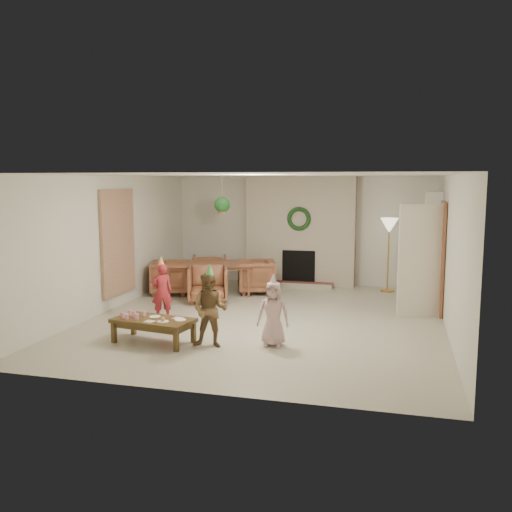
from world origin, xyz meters
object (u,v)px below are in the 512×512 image
(dining_chair_near, at_px, (208,284))
(coffee_table_top, at_px, (153,320))
(dining_table, at_px, (209,279))
(dining_chair_far, at_px, (209,271))
(child_plaid, at_px, (210,310))
(child_pink, at_px, (273,314))
(dining_chair_right, at_px, (256,276))
(child_red, at_px, (162,292))
(dining_chair_left, at_px, (170,277))

(dining_chair_near, distance_m, coffee_table_top, 2.83)
(dining_table, height_order, dining_chair_far, dining_chair_far)
(child_plaid, relative_size, child_pink, 1.15)
(coffee_table_top, height_order, child_pink, child_pink)
(dining_chair_near, relative_size, dining_chair_right, 1.00)
(coffee_table_top, distance_m, child_pink, 1.80)
(dining_chair_far, distance_m, child_red, 3.10)
(dining_table, bearing_deg, child_plaid, -88.52)
(dining_chair_left, height_order, child_plaid, child_plaid)
(child_red, height_order, child_pink, child_red)
(dining_chair_near, height_order, child_plaid, child_plaid)
(dining_table, height_order, dining_chair_right, dining_chair_right)
(dining_chair_left, xyz_separation_m, child_plaid, (2.07, -3.33, 0.19))
(child_plaid, bearing_deg, child_red, 132.45)
(dining_table, distance_m, dining_chair_far, 0.82)
(child_plaid, bearing_deg, dining_chair_near, 106.44)
(dining_table, distance_m, dining_chair_left, 0.82)
(dining_chair_left, height_order, child_pink, child_pink)
(dining_chair_far, relative_size, dining_chair_left, 1.00)
(dining_chair_near, bearing_deg, child_red, -119.31)
(dining_table, distance_m, child_plaid, 3.82)
(dining_table, height_order, dining_chair_left, dining_chair_left)
(dining_table, relative_size, child_plaid, 1.69)
(dining_chair_right, bearing_deg, dining_table, -90.00)
(dining_chair_left, bearing_deg, dining_chair_near, -135.00)
(dining_chair_near, height_order, dining_chair_right, same)
(dining_chair_left, bearing_deg, dining_chair_far, -45.00)
(dining_chair_near, bearing_deg, child_pink, -71.23)
(dining_chair_near, height_order, dining_chair_far, same)
(dining_chair_near, bearing_deg, child_plaid, -88.11)
(dining_chair_far, bearing_deg, dining_table, 90.00)
(dining_table, bearing_deg, child_pink, -75.05)
(dining_chair_far, relative_size, child_pink, 0.83)
(dining_table, height_order, dining_chair_near, dining_chair_near)
(dining_chair_right, bearing_deg, child_plaid, -13.59)
(dining_table, bearing_deg, child_red, -109.35)
(dining_chair_near, distance_m, dining_chair_far, 1.63)
(child_red, bearing_deg, coffee_table_top, 78.91)
(child_red, xyz_separation_m, child_plaid, (1.34, -1.28, 0.05))
(dining_chair_left, relative_size, child_pink, 0.83)
(dining_chair_left, xyz_separation_m, coffee_table_top, (1.18, -3.35, -0.02))
(dining_table, bearing_deg, dining_chair_right, 0.00)
(dining_chair_far, bearing_deg, child_plaid, 91.22)
(dining_chair_left, xyz_separation_m, child_pink, (2.95, -3.04, 0.12))
(dining_chair_left, xyz_separation_m, dining_chair_right, (1.74, 0.58, 0.00))
(dining_chair_near, xyz_separation_m, child_pink, (1.91, -2.52, 0.12))
(dining_table, relative_size, dining_chair_near, 2.34)
(dining_chair_near, relative_size, child_plaid, 0.72)
(dining_chair_left, height_order, child_red, child_red)
(child_pink, bearing_deg, dining_chair_right, 104.24)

